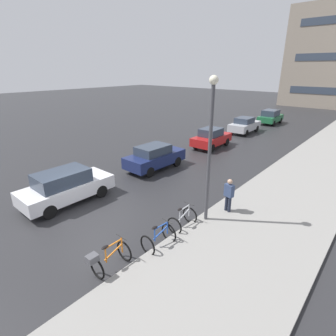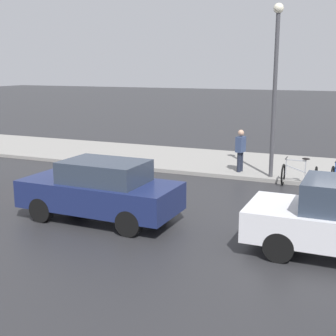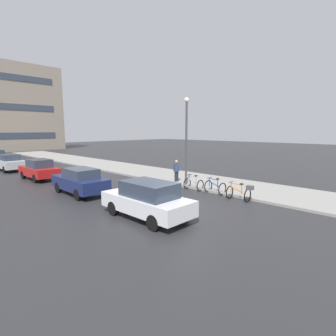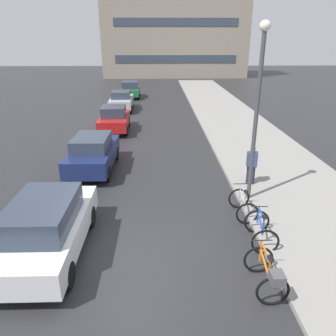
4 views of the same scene
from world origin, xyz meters
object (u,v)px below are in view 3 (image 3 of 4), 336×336
at_px(car_navy, 80,181).
at_px(streetlamp, 186,134).
at_px(car_silver, 10,162).
at_px(pedestrian, 176,170).
at_px(bicycle_third, 194,184).
at_px(bicycle_nearest, 241,192).
at_px(car_white, 147,199).
at_px(bicycle_second, 215,187).
at_px(car_red, 39,170).

height_order(car_navy, streetlamp, streetlamp).
distance_m(car_silver, pedestrian, 16.73).
relative_size(bicycle_third, pedestrian, 0.67).
relative_size(bicycle_nearest, car_white, 0.32).
bearing_deg(bicycle_third, bicycle_nearest, -94.96).
bearing_deg(car_silver, bicycle_nearest, -75.50).
bearing_deg(car_navy, streetlamp, -27.91).
height_order(bicycle_nearest, car_white, car_white).
height_order(bicycle_nearest, car_navy, car_navy).
bearing_deg(bicycle_second, car_navy, 134.61).
distance_m(bicycle_third, car_silver, 18.54).
bearing_deg(bicycle_nearest, car_navy, 124.36).
xyz_separation_m(car_white, car_red, (0.17, 12.86, -0.05)).
bearing_deg(pedestrian, bicycle_nearest, -101.19).
bearing_deg(bicycle_third, car_white, -161.43).
bearing_deg(bicycle_second, car_white, -176.61).
bearing_deg(pedestrian, car_silver, 113.25).
relative_size(car_red, car_silver, 0.95).
xyz_separation_m(car_white, car_silver, (-0.08, 19.52, -0.05)).
bearing_deg(car_silver, car_navy, -89.32).
height_order(car_white, car_silver, car_white).
distance_m(bicycle_third, car_navy, 7.05).
bearing_deg(bicycle_third, streetlamp, 66.03).
height_order(car_red, pedestrian, pedestrian).
height_order(bicycle_nearest, car_silver, car_silver).
relative_size(pedestrian, streetlamp, 0.28).
bearing_deg(bicycle_second, bicycle_third, 94.55).
distance_m(car_white, car_navy, 6.16).
distance_m(bicycle_second, streetlamp, 4.11).
height_order(bicycle_second, streetlamp, streetlamp).
xyz_separation_m(bicycle_third, car_silver, (-5.77, 17.61, 0.38)).
height_order(car_white, pedestrian, pedestrian).
distance_m(bicycle_nearest, pedestrian, 5.89).
xyz_separation_m(car_red, streetlamp, (5.98, -9.92, 2.80)).
height_order(car_navy, car_silver, car_navy).
bearing_deg(car_white, car_silver, 90.24).
xyz_separation_m(car_white, pedestrian, (6.52, 4.15, 0.12)).
bearing_deg(bicycle_third, car_navy, 142.87).
bearing_deg(car_red, bicycle_nearest, -70.17).
xyz_separation_m(bicycle_nearest, bicycle_second, (0.43, 1.95, -0.09)).
distance_m(bicycle_second, car_silver, 20.07).
height_order(car_silver, pedestrian, pedestrian).
xyz_separation_m(car_red, car_silver, (-0.25, 6.66, -0.00)).
bearing_deg(bicycle_nearest, bicycle_second, 77.57).
bearing_deg(car_red, car_navy, -90.78).
distance_m(pedestrian, streetlamp, 2.92).
relative_size(bicycle_nearest, bicycle_second, 1.21).
bearing_deg(bicycle_nearest, car_red, 109.83).
xyz_separation_m(car_red, pedestrian, (6.35, -8.71, 0.17)).
distance_m(bicycle_nearest, streetlamp, 5.54).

